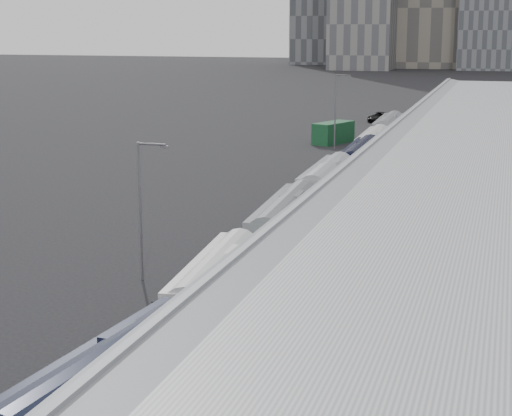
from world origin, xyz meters
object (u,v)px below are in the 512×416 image
at_px(bus_7, 389,133).
at_px(bus_5, 361,165).
at_px(bus_2, 216,292).
at_px(bus_3, 286,230).
at_px(street_lamp_far, 337,107).
at_px(bus_4, 327,189).
at_px(bus_6, 373,150).
at_px(suv, 379,117).
at_px(bus_1, 111,399).
at_px(shipping_container, 333,133).
at_px(street_lamp_near, 143,201).

bearing_deg(bus_7, bus_5, -89.40).
bearing_deg(bus_2, bus_7, 85.44).
relative_size(bus_3, street_lamp_far, 1.45).
bearing_deg(bus_4, bus_2, -90.75).
xyz_separation_m(bus_6, street_lamp_far, (-6.39, 10.06, 3.87)).
bearing_deg(bus_7, bus_3, -90.63).
bearing_deg(suv, bus_7, -68.12).
bearing_deg(bus_2, bus_1, -92.25).
bearing_deg(bus_6, bus_7, 89.86).
distance_m(bus_2, suv, 99.33).
bearing_deg(bus_5, bus_2, -91.78).
distance_m(bus_3, shipping_container, 57.59).
bearing_deg(street_lamp_far, bus_7, 39.67).
distance_m(bus_7, shipping_container, 7.58).
distance_m(bus_3, bus_6, 41.38).
xyz_separation_m(bus_5, bus_6, (-0.56, 11.82, -0.06)).
xyz_separation_m(bus_7, shipping_container, (-7.56, 0.51, -0.26)).
bearing_deg(bus_3, suv, 91.01).
xyz_separation_m(bus_5, street_lamp_near, (-7.15, -38.26, 3.37)).
xyz_separation_m(bus_1, suv, (-6.51, 113.30, -0.84)).
bearing_deg(shipping_container, bus_6, -41.91).
relative_size(bus_4, bus_6, 1.04).
height_order(bus_2, street_lamp_far, street_lamp_far).
xyz_separation_m(bus_1, bus_5, (-0.19, 58.05, 0.04)).
height_order(bus_3, street_lamp_far, street_lamp_far).
bearing_deg(suv, bus_3, -74.91).
distance_m(bus_3, street_lamp_far, 52.02).
height_order(bus_5, street_lamp_near, street_lamp_near).
height_order(bus_6, bus_7, bus_7).
height_order(bus_1, bus_4, bus_4).
bearing_deg(street_lamp_near, bus_1, -69.65).
relative_size(bus_7, suv, 2.39).
xyz_separation_m(bus_2, street_lamp_far, (-6.49, 65.79, 3.96)).
distance_m(bus_4, street_lamp_far, 36.43).
bearing_deg(suv, street_lamp_far, -80.09).
relative_size(bus_3, bus_7, 1.01).
relative_size(bus_2, street_lamp_near, 1.44).
bearing_deg(bus_7, bus_4, -90.92).
distance_m(bus_6, street_lamp_near, 50.63).
relative_size(bus_5, shipping_container, 2.03).
height_order(bus_3, street_lamp_near, street_lamp_near).
relative_size(bus_2, bus_7, 0.91).
bearing_deg(bus_1, street_lamp_near, 116.33).
bearing_deg(street_lamp_far, bus_3, -82.59).
xyz_separation_m(bus_7, suv, (-5.44, 28.32, -0.89)).
bearing_deg(bus_3, bus_5, 86.43).
distance_m(bus_2, street_lamp_far, 66.23).
distance_m(bus_3, street_lamp_near, 11.59).
bearing_deg(bus_1, street_lamp_far, 101.08).
relative_size(bus_4, shipping_container, 2.03).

